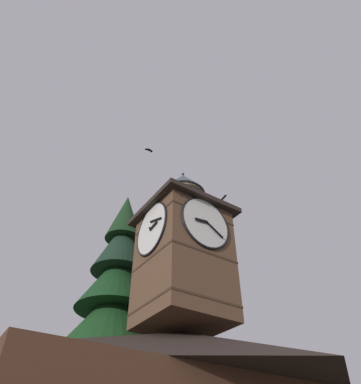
{
  "coord_description": "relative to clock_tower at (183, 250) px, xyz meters",
  "views": [
    {
      "loc": [
        8.68,
        12.16,
        1.79
      ],
      "look_at": [
        0.65,
        0.19,
        13.53
      ],
      "focal_mm": 33.14,
      "sensor_mm": 36.0,
      "label": 1
    }
  ],
  "objects": [
    {
      "name": "pine_tree_behind",
      "position": [
        1.14,
        -4.67,
        -3.52
      ],
      "size": [
        7.2,
        7.2,
        16.12
      ],
      "color": "#473323",
      "rests_on": "ground_plane"
    },
    {
      "name": "moon",
      "position": [
        -12.95,
        -26.2,
        5.79
      ],
      "size": [
        1.8,
        1.8,
        1.8
      ],
      "color": "silver"
    },
    {
      "name": "clock_tower",
      "position": [
        0.0,
        0.0,
        0.0
      ],
      "size": [
        4.22,
        4.22,
        8.63
      ],
      "color": "brown",
      "rests_on": "building_main"
    },
    {
      "name": "flying_bird_low",
      "position": [
        -5.1,
        -2.37,
        6.97
      ],
      "size": [
        0.22,
        0.68,
        0.11
      ],
      "color": "black"
    },
    {
      "name": "flying_bird_high",
      "position": [
        0.74,
        -3.02,
        8.99
      ],
      "size": [
        0.55,
        0.23,
        0.13
      ],
      "color": "black"
    }
  ]
}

